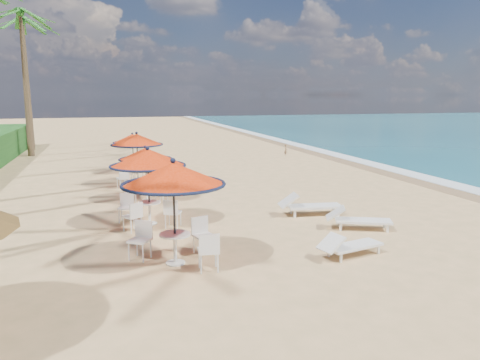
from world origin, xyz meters
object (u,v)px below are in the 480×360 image
object	(u,v)px
station_2	(145,159)
lounger_mid	(356,219)
station_0	(175,187)
lounger_far	(308,205)
station_3	(136,146)
lounger_near	(349,245)
station_4	(134,143)
station_1	(147,168)

from	to	relation	value
station_2	lounger_mid	world-z (taller)	station_2
station_0	lounger_mid	distance (m)	6.23
lounger_mid	lounger_far	xyz separation A→B (m)	(-0.72, 2.03, 0.03)
station_3	lounger_far	world-z (taller)	station_3
station_0	lounger_far	distance (m)	6.38
station_2	lounger_mid	bearing A→B (deg)	-44.76
lounger_near	lounger_far	bearing A→B (deg)	66.13
station_3	station_4	bearing A→B (deg)	88.04
lounger_near	station_0	bearing A→B (deg)	156.44
lounger_near	lounger_far	size ratio (longest dim) A/B	0.85
station_3	lounger_mid	world-z (taller)	station_3
station_3	station_4	xyz separation A→B (m)	(0.12, 3.63, -0.23)
lounger_mid	lounger_far	size ratio (longest dim) A/B	0.92
station_2	lounger_near	xyz separation A→B (m)	(4.45, -8.09, -1.37)
station_1	lounger_mid	world-z (taller)	station_1
station_2	station_3	xyz separation A→B (m)	(-0.15, 3.51, 0.14)
lounger_far	lounger_near	bearing A→B (deg)	-92.07
station_3	lounger_mid	xyz separation A→B (m)	(6.09, -9.40, -1.49)
station_2	lounger_far	distance (m)	6.62
station_4	lounger_far	world-z (taller)	station_4
station_2	lounger_near	distance (m)	9.33
lounger_mid	station_2	bearing A→B (deg)	158.75
lounger_mid	lounger_far	bearing A→B (deg)	133.09
station_0	station_2	bearing A→B (deg)	90.77
station_3	lounger_near	world-z (taller)	station_3
station_2	station_4	world-z (taller)	station_2
station_3	station_4	world-z (taller)	station_3
station_0	lounger_mid	xyz separation A→B (m)	(5.84, 1.43, -1.61)
station_3	lounger_near	distance (m)	12.57
station_0	station_2	size ratio (longest dim) A/B	1.21
station_0	station_4	xyz separation A→B (m)	(-0.12, 14.46, -0.35)
station_0	station_1	size ratio (longest dim) A/B	1.05
station_4	lounger_near	world-z (taller)	station_4
station_2	station_1	bearing A→B (deg)	-93.94
station_4	lounger_mid	bearing A→B (deg)	-65.40
station_4	station_3	bearing A→B (deg)	-91.96
station_1	lounger_near	bearing A→B (deg)	-44.13
station_4	lounger_far	size ratio (longest dim) A/B	0.96
station_4	lounger_mid	xyz separation A→B (m)	(5.97, -13.03, -1.26)
station_1	station_4	size ratio (longest dim) A/B	1.17
station_0	lounger_far	xyz separation A→B (m)	(5.12, 3.46, -1.58)
station_3	lounger_mid	size ratio (longest dim) A/B	1.20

